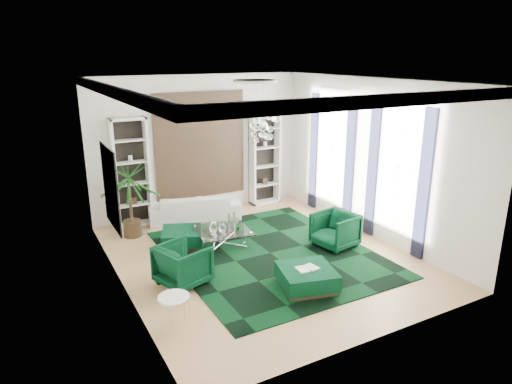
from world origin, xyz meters
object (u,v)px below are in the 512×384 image
coffee_table (222,237)px  ottoman_front (307,278)px  armchair_left (183,264)px  palm (129,189)px  armchair_right (335,230)px  ottoman_side (182,238)px  side_table (175,311)px  sofa (194,207)px

coffee_table → ottoman_front: 2.65m
coffee_table → ottoman_front: coffee_table is taller
armchair_left → palm: size_ratio=0.37×
armchair_right → armchair_left: bearing=-100.1°
ottoman_side → ottoman_front: bearing=-65.0°
armchair_right → coffee_table: size_ratio=0.75×
side_table → palm: 4.29m
sofa → ottoman_side: bearing=74.2°
armchair_right → palm: palm is taller
coffee_table → palm: size_ratio=0.50×
ottoman_side → side_table: bearing=-111.9°
sofa → palm: bearing=26.4°
ottoman_side → sofa: bearing=59.3°
side_table → coffee_table: bearing=51.6°
armchair_left → palm: 3.03m
ottoman_front → side_table: bearing=179.4°
armchair_left → ottoman_side: armchair_left is taller
armchair_left → coffee_table: size_ratio=0.75×
sofa → palm: (-1.76, -0.36, 0.85)m
sofa → armchair_left: 3.60m
sofa → ottoman_front: 4.58m
ottoman_front → sofa: bearing=96.3°
sofa → ottoman_front: sofa is taller
ottoman_side → armchair_left: bearing=-109.0°
armchair_right → side_table: 4.49m
sofa → ottoman_front: (0.50, -4.55, -0.15)m
armchair_left → side_table: bearing=135.2°
ottoman_front → palm: bearing=118.4°
armchair_left → ottoman_side: bearing=-38.0°
sofa → armchair_right: bearing=138.8°
armchair_right → ottoman_front: bearing=-62.7°
ottoman_front → side_table: size_ratio=1.92×
ottoman_front → palm: palm is taller
armchair_left → ottoman_front: size_ratio=0.89×
armchair_right → side_table: (-4.30, -1.28, -0.16)m
side_table → armchair_left: bearing=64.2°
armchair_left → palm: bearing=-13.9°
ottoman_side → palm: (-0.86, 1.17, 1.00)m
sofa → side_table: bearing=79.8°
armchair_left → armchair_right: bearing=-108.7°
armchair_left → sofa: bearing=-43.7°
ottoman_side → palm: bearing=126.3°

